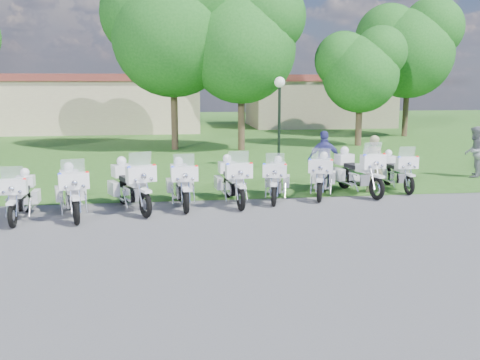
{
  "coord_description": "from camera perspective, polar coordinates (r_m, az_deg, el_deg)",
  "views": [
    {
      "loc": [
        -1.12,
        -12.93,
        3.58
      ],
      "look_at": [
        0.75,
        1.2,
        0.95
      ],
      "focal_mm": 40.0,
      "sensor_mm": 36.0,
      "label": 1
    }
  ],
  "objects": [
    {
      "name": "bystander_c",
      "position": [
        18.28,
        8.97,
        2.14
      ],
      "size": [
        1.15,
        0.49,
        1.95
      ],
      "primitive_type": "imported",
      "rotation": [
        0.0,
        0.0,
        3.15
      ],
      "color": "navy",
      "rests_on": "ground"
    },
    {
      "name": "motorcycle_7",
      "position": [
        17.72,
        12.41,
        0.96
      ],
      "size": [
        1.23,
        2.57,
        1.75
      ],
      "rotation": [
        0.0,
        0.0,
        3.37
      ],
      "color": "black",
      "rests_on": "ground"
    },
    {
      "name": "ground",
      "position": [
        13.46,
        -2.5,
        -4.98
      ],
      "size": [
        100.0,
        100.0,
        0.0
      ],
      "primitive_type": "plane",
      "color": "#525257",
      "rests_on": "ground"
    },
    {
      "name": "motorcycle_8",
      "position": [
        18.74,
        16.37,
        1.0
      ],
      "size": [
        0.76,
        2.28,
        1.53
      ],
      "rotation": [
        0.0,
        0.0,
        3.16
      ],
      "color": "black",
      "rests_on": "ground"
    },
    {
      "name": "tree_2",
      "position": [
        28.27,
        0.03,
        14.88
      ],
      "size": [
        6.53,
        5.57,
        8.71
      ],
      "color": "#38281C",
      "rests_on": "ground"
    },
    {
      "name": "building_east",
      "position": [
        44.64,
        8.3,
        8.4
      ],
      "size": [
        11.44,
        7.28,
        4.1
      ],
      "color": "tan",
      "rests_on": "ground"
    },
    {
      "name": "lamp_post",
      "position": [
        22.2,
        4.23,
        8.62
      ],
      "size": [
        0.44,
        0.44,
        3.78
      ],
      "color": "black",
      "rests_on": "ground"
    },
    {
      "name": "motorcycle_6",
      "position": [
        17.13,
        8.74,
        0.56
      ],
      "size": [
        1.3,
        2.3,
        1.61
      ],
      "rotation": [
        0.0,
        0.0,
        2.79
      ],
      "color": "black",
      "rests_on": "ground"
    },
    {
      "name": "motorcycle_4",
      "position": [
        15.9,
        -0.78,
        0.01
      ],
      "size": [
        0.97,
        2.48,
        1.67
      ],
      "rotation": [
        0.0,
        0.0,
        3.25
      ],
      "color": "black",
      "rests_on": "ground"
    },
    {
      "name": "tree_4",
      "position": [
        37.26,
        17.5,
        13.55
      ],
      "size": [
        6.68,
        5.7,
        8.91
      ],
      "color": "#38281C",
      "rests_on": "ground"
    },
    {
      "name": "motorcycle_3",
      "position": [
        15.64,
        -6.25,
        -0.28
      ],
      "size": [
        0.91,
        2.43,
        1.63
      ],
      "rotation": [
        0.0,
        0.0,
        3.23
      ],
      "color": "black",
      "rests_on": "ground"
    },
    {
      "name": "tree_3",
      "position": [
        30.99,
        12.69,
        11.66
      ],
      "size": [
        4.96,
        4.23,
        6.61
      ],
      "color": "#38281C",
      "rests_on": "ground"
    },
    {
      "name": "motorcycle_5",
      "position": [
        16.43,
        3.9,
        0.13
      ],
      "size": [
        1.13,
        2.24,
        1.54
      ],
      "rotation": [
        0.0,
        0.0,
        2.88
      ],
      "color": "black",
      "rests_on": "ground"
    },
    {
      "name": "motorcycle_1",
      "position": [
        15.06,
        -17.49,
        -1.09
      ],
      "size": [
        1.19,
        2.42,
        1.66
      ],
      "rotation": [
        0.0,
        0.0,
        3.39
      ],
      "color": "black",
      "rests_on": "ground"
    },
    {
      "name": "grass_lawn",
      "position": [
        40.11,
        -5.94,
        5.28
      ],
      "size": [
        100.0,
        48.0,
        0.01
      ],
      "primitive_type": "cube",
      "color": "#305D1D",
      "rests_on": "ground"
    },
    {
      "name": "motorcycle_0",
      "position": [
        15.24,
        -22.39,
        -1.49
      ],
      "size": [
        0.78,
        2.26,
        1.52
      ],
      "rotation": [
        0.0,
        0.0,
        3.18
      ],
      "color": "black",
      "rests_on": "ground"
    },
    {
      "name": "building_west",
      "position": [
        41.25,
        -14.48,
        8.02
      ],
      "size": [
        14.56,
        8.32,
        4.1
      ],
      "color": "tan",
      "rests_on": "ground"
    },
    {
      "name": "tree_1",
      "position": [
        28.86,
        -7.34,
        16.16
      ],
      "size": [
        7.36,
        6.28,
        9.81
      ],
      "color": "#38281C",
      "rests_on": "ground"
    },
    {
      "name": "motorcycle_2",
      "position": [
        15.36,
        -11.51,
        -0.46
      ],
      "size": [
        1.48,
        2.44,
        1.74
      ],
      "rotation": [
        0.0,
        0.0,
        3.54
      ],
      "color": "black",
      "rests_on": "ground"
    },
    {
      "name": "bystander_b",
      "position": [
        22.04,
        23.72,
        2.74
      ],
      "size": [
        1.16,
        1.18,
        1.92
      ],
      "primitive_type": "imported",
      "rotation": [
        0.0,
        0.0,
        -2.28
      ],
      "color": "slate",
      "rests_on": "ground"
    },
    {
      "name": "bystander_a",
      "position": [
        17.89,
        14.04,
        1.65
      ],
      "size": [
        0.8,
        0.8,
        1.88
      ],
      "primitive_type": "imported",
      "rotation": [
        0.0,
        0.0,
        2.37
      ],
      "color": "#969566",
      "rests_on": "ground"
    }
  ]
}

